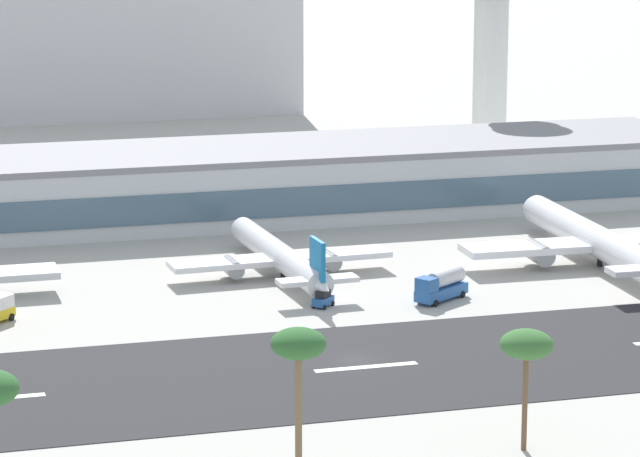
# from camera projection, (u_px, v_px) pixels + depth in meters

# --- Properties ---
(ground_plane) EXTENTS (1400.00, 1400.00, 0.00)m
(ground_plane) POSITION_uv_depth(u_px,v_px,m) (354.00, 360.00, 185.62)
(ground_plane) COLOR #B2AFA8
(runway_strip) EXTENTS (800.00, 33.37, 0.08)m
(runway_strip) POSITION_uv_depth(u_px,v_px,m) (363.00, 368.00, 182.65)
(runway_strip) COLOR #262628
(runway_strip) RESTS_ON ground_plane
(runway_centreline_dash_4) EXTENTS (12.00, 1.20, 0.01)m
(runway_centreline_dash_4) POSITION_uv_depth(u_px,v_px,m) (366.00, 367.00, 182.75)
(runway_centreline_dash_4) COLOR white
(runway_centreline_dash_4) RESTS_ON runway_strip
(terminal_building) EXTENTS (162.57, 27.30, 11.17)m
(terminal_building) POSITION_uv_depth(u_px,v_px,m) (209.00, 183.00, 261.46)
(terminal_building) COLOR silver
(terminal_building) RESTS_ON ground_plane
(control_tower) EXTENTS (13.49, 13.49, 39.04)m
(control_tower) POSITION_uv_depth(u_px,v_px,m) (491.00, 37.00, 305.55)
(control_tower) COLOR silver
(control_tower) RESTS_ON ground_plane
(distant_hotel_block) EXTENTS (114.89, 32.16, 34.77)m
(distant_hotel_block) POSITION_uv_depth(u_px,v_px,m) (41.00, 39.00, 370.36)
(distant_hotel_block) COLOR #BCBCC1
(distant_hotel_block) RESTS_ON ground_plane
(airliner_blue_tail_gate_1) EXTENTS (31.27, 40.78, 8.51)m
(airliner_blue_tail_gate_1) POSITION_uv_depth(u_px,v_px,m) (282.00, 258.00, 223.12)
(airliner_blue_tail_gate_1) COLOR silver
(airliner_blue_tail_gate_1) RESTS_ON ground_plane
(airliner_navy_tail_gate_2) EXTENTS (39.41, 50.15, 10.46)m
(airliner_navy_tail_gate_2) POSITION_uv_depth(u_px,v_px,m) (600.00, 243.00, 229.52)
(airliner_navy_tail_gate_2) COLOR white
(airliner_navy_tail_gate_2) RESTS_ON ground_plane
(service_baggage_tug_0) EXTENTS (3.39, 3.40, 2.20)m
(service_baggage_tug_0) POSITION_uv_depth(u_px,v_px,m) (323.00, 299.00, 208.17)
(service_baggage_tug_0) COLOR #23569E
(service_baggage_tug_0) RESTS_ON ground_plane
(service_fuel_truck_1) EXTENTS (8.50, 6.92, 3.95)m
(service_fuel_truck_1) POSITION_uv_depth(u_px,v_px,m) (441.00, 285.00, 211.05)
(service_fuel_truck_1) COLOR #23569E
(service_fuel_truck_1) RESTS_ON ground_plane
(palm_tree_1) EXTENTS (5.10, 5.10, 11.96)m
(palm_tree_1) POSITION_uv_depth(u_px,v_px,m) (526.00, 346.00, 154.52)
(palm_tree_1) COLOR brown
(palm_tree_1) RESTS_ON ground_plane
(palm_tree_3) EXTENTS (5.06, 5.06, 14.32)m
(palm_tree_3) POSITION_uv_depth(u_px,v_px,m) (298.00, 348.00, 146.43)
(palm_tree_3) COLOR brown
(palm_tree_3) RESTS_ON ground_plane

